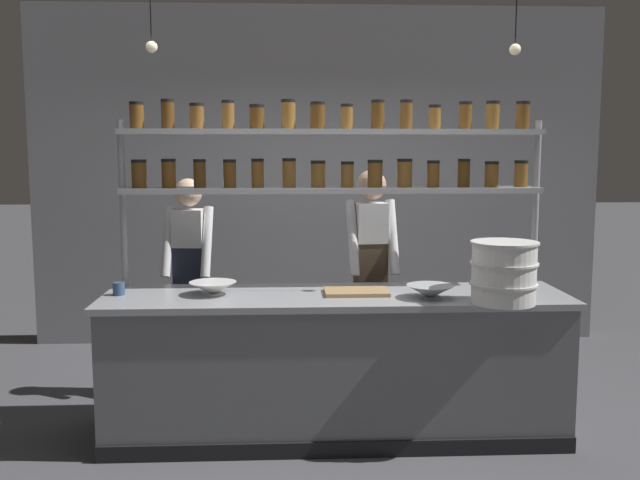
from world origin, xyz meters
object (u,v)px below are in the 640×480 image
at_px(spice_shelf_unit, 331,163).
at_px(chef_center, 371,269).
at_px(prep_bowl_center_front, 430,292).
at_px(cutting_board, 356,292).
at_px(prep_bowl_near_left, 213,288).
at_px(serving_cup_front, 119,289).
at_px(container_stack, 504,272).
at_px(chef_left, 190,272).

bearing_deg(spice_shelf_unit, chef_center, 45.25).
height_order(chef_center, prep_bowl_center_front, chef_center).
relative_size(cutting_board, prep_bowl_center_front, 1.36).
xyz_separation_m(chef_center, prep_bowl_near_left, (-1.07, -0.63, -0.01)).
bearing_deg(prep_bowl_near_left, cutting_board, -0.54).
relative_size(spice_shelf_unit, prep_bowl_near_left, 9.44).
distance_m(prep_bowl_center_front, serving_cup_front, 1.94).
xyz_separation_m(chef_center, prep_bowl_center_front, (0.27, -0.80, -0.01)).
bearing_deg(prep_bowl_near_left, spice_shelf_unit, 22.59).
relative_size(container_stack, serving_cup_front, 4.94).
distance_m(chef_center, prep_bowl_center_front, 0.84).
distance_m(chef_left, cutting_board, 1.41).
bearing_deg(prep_bowl_center_front, container_stack, -21.90).
bearing_deg(container_stack, spice_shelf_unit, 146.55).
height_order(chef_left, prep_bowl_near_left, chef_left).
bearing_deg(chef_center, serving_cup_front, -165.54).
relative_size(chef_center, container_stack, 4.22).
bearing_deg(spice_shelf_unit, serving_cup_front, -167.46).
bearing_deg(cutting_board, container_stack, -20.96).
distance_m(prep_bowl_near_left, prep_bowl_center_front, 1.35).
distance_m(container_stack, prep_bowl_near_left, 1.78).
height_order(cutting_board, prep_bowl_center_front, prep_bowl_center_front).
relative_size(container_stack, prep_bowl_near_left, 1.34).
relative_size(prep_bowl_near_left, prep_bowl_center_front, 1.01).
relative_size(chef_left, chef_center, 0.96).
bearing_deg(spice_shelf_unit, chef_left, 154.17).
relative_size(chef_center, serving_cup_front, 20.86).
distance_m(spice_shelf_unit, prep_bowl_near_left, 1.13).
relative_size(spice_shelf_unit, chef_center, 1.67).
distance_m(chef_left, serving_cup_front, 0.86).
distance_m(spice_shelf_unit, prep_bowl_center_front, 1.08).
height_order(chef_center, prep_bowl_near_left, chef_center).
height_order(prep_bowl_near_left, serving_cup_front, prep_bowl_near_left).
height_order(chef_left, serving_cup_front, chef_left).
xyz_separation_m(prep_bowl_center_front, serving_cup_front, (-1.93, 0.19, 0.00)).
relative_size(chef_center, cutting_board, 4.20).
relative_size(cutting_board, prep_bowl_near_left, 1.35).
distance_m(container_stack, serving_cup_front, 2.36).
relative_size(chef_left, prep_bowl_near_left, 5.44).
bearing_deg(spice_shelf_unit, cutting_board, -66.79).
bearing_deg(prep_bowl_near_left, chef_left, 107.27).
relative_size(chef_left, serving_cup_front, 20.06).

